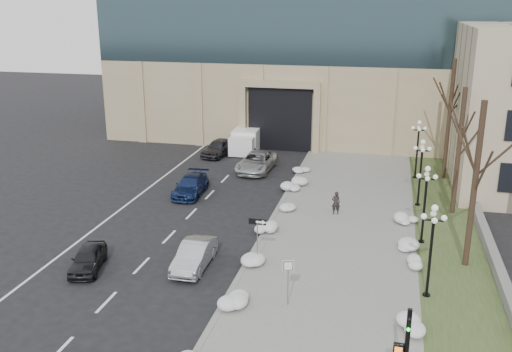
# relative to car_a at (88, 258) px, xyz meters

# --- Properties ---
(ground) EXTENTS (160.00, 160.00, 0.00)m
(ground) POSITION_rel_car_a_xyz_m (9.06, -4.98, -0.62)
(ground) COLOR black
(ground) RESTS_ON ground
(sidewalk) EXTENTS (9.00, 40.00, 0.12)m
(sidewalk) POSITION_rel_car_a_xyz_m (12.56, 9.02, -0.56)
(sidewalk) COLOR gray
(sidewalk) RESTS_ON ground
(curb) EXTENTS (0.30, 40.00, 0.14)m
(curb) POSITION_rel_car_a_xyz_m (8.06, 9.02, -0.55)
(curb) COLOR gray
(curb) RESTS_ON ground
(grass_strip) EXTENTS (4.00, 40.00, 0.10)m
(grass_strip) POSITION_rel_car_a_xyz_m (19.06, 9.02, -0.57)
(grass_strip) COLOR #334422
(grass_strip) RESTS_ON ground
(stone_wall) EXTENTS (0.50, 30.00, 0.70)m
(stone_wall) POSITION_rel_car_a_xyz_m (21.06, 11.02, -0.27)
(stone_wall) COLOR gray
(stone_wall) RESTS_ON ground
(car_a) EXTENTS (2.33, 3.89, 1.24)m
(car_a) POSITION_rel_car_a_xyz_m (0.00, 0.00, 0.00)
(car_a) COLOR black
(car_a) RESTS_ON ground
(car_b) EXTENTS (1.55, 4.22, 1.38)m
(car_b) POSITION_rel_car_a_xyz_m (5.41, 1.54, 0.07)
(car_b) COLOR #A9ABB0
(car_b) RESTS_ON ground
(car_c) EXTENTS (2.17, 4.79, 1.36)m
(car_c) POSITION_rel_car_a_xyz_m (1.18, 12.79, 0.06)
(car_c) COLOR #16254E
(car_c) RESTS_ON ground
(car_d) EXTENTS (2.81, 5.67, 1.54)m
(car_d) POSITION_rel_car_a_xyz_m (4.52, 19.81, 0.15)
(car_d) COLOR #B5B5B5
(car_d) RESTS_ON ground
(car_e) EXTENTS (2.68, 4.80, 1.54)m
(car_e) POSITION_rel_car_a_xyz_m (0.03, 23.72, 0.15)
(car_e) COLOR #2D2C31
(car_e) RESTS_ON ground
(pedestrian) EXTENTS (0.65, 0.52, 1.56)m
(pedestrian) POSITION_rel_car_a_xyz_m (11.99, 10.96, 0.28)
(pedestrian) COLOR black
(pedestrian) RESTS_ON sidewalk
(box_truck) EXTENTS (2.55, 6.69, 2.10)m
(box_truck) POSITION_rel_car_a_xyz_m (2.04, 26.60, 0.40)
(box_truck) COLOR silver
(box_truck) RESTS_ON ground
(one_way_sign) EXTENTS (0.98, 0.26, 2.64)m
(one_way_sign) POSITION_rel_car_a_xyz_m (8.77, 2.61, 1.56)
(one_way_sign) COLOR slate
(one_way_sign) RESTS_ON ground
(keep_sign) EXTENTS (0.50, 0.17, 2.38)m
(keep_sign) POSITION_rel_car_a_xyz_m (11.01, -1.40, 1.13)
(keep_sign) COLOR slate
(keep_sign) RESTS_ON ground
(snow_clump_b) EXTENTS (1.10, 1.60, 0.36)m
(snow_clump_b) POSITION_rel_car_a_xyz_m (8.71, -2.05, -0.32)
(snow_clump_b) COLOR white
(snow_clump_b) RESTS_ON sidewalk
(snow_clump_c) EXTENTS (1.10, 1.60, 0.36)m
(snow_clump_c) POSITION_rel_car_a_xyz_m (8.65, 2.42, -0.32)
(snow_clump_c) COLOR white
(snow_clump_c) RESTS_ON sidewalk
(snow_clump_d) EXTENTS (1.10, 1.60, 0.36)m
(snow_clump_d) POSITION_rel_car_a_xyz_m (8.17, 6.72, -0.32)
(snow_clump_d) COLOR white
(snow_clump_d) RESTS_ON sidewalk
(snow_clump_e) EXTENTS (1.10, 1.60, 0.36)m
(snow_clump_e) POSITION_rel_car_a_xyz_m (8.53, 11.02, -0.32)
(snow_clump_e) COLOR white
(snow_clump_e) RESTS_ON sidewalk
(snow_clump_f) EXTENTS (1.10, 1.60, 0.36)m
(snow_clump_f) POSITION_rel_car_a_xyz_m (8.24, 15.48, -0.32)
(snow_clump_f) COLOR white
(snow_clump_f) RESTS_ON sidewalk
(snow_clump_g) EXTENTS (1.10, 1.60, 0.36)m
(snow_clump_g) POSITION_rel_car_a_xyz_m (8.19, 19.99, -0.32)
(snow_clump_g) COLOR white
(snow_clump_g) RESTS_ON sidewalk
(snow_clump_h) EXTENTS (1.10, 1.60, 0.36)m
(snow_clump_h) POSITION_rel_car_a_xyz_m (16.69, -2.39, -0.32)
(snow_clump_h) COLOR white
(snow_clump_h) RESTS_ON sidewalk
(snow_clump_i) EXTENTS (1.10, 1.60, 0.36)m
(snow_clump_i) POSITION_rel_car_a_xyz_m (16.88, 4.22, -0.32)
(snow_clump_i) COLOR white
(snow_clump_i) RESTS_ON sidewalk
(snow_clump_j) EXTENTS (1.10, 1.60, 0.36)m
(snow_clump_j) POSITION_rel_car_a_xyz_m (16.56, 10.25, -0.32)
(snow_clump_j) COLOR white
(snow_clump_j) RESTS_ON sidewalk
(snow_clump_k) EXTENTS (1.10, 1.60, 0.36)m
(snow_clump_k) POSITION_rel_car_a_xyz_m (8.86, 16.76, -0.32)
(snow_clump_k) COLOR white
(snow_clump_k) RESTS_ON sidewalk
(snow_clump_l) EXTENTS (1.10, 1.60, 0.36)m
(snow_clump_l) POSITION_rel_car_a_xyz_m (16.73, 6.17, -0.32)
(snow_clump_l) COLOR white
(snow_clump_l) RESTS_ON sidewalk
(lamppost_a) EXTENTS (1.18, 1.18, 4.76)m
(lamppost_a) POSITION_rel_car_a_xyz_m (17.36, 1.02, 2.45)
(lamppost_a) COLOR black
(lamppost_a) RESTS_ON ground
(lamppost_b) EXTENTS (1.18, 1.18, 4.76)m
(lamppost_b) POSITION_rel_car_a_xyz_m (17.36, 7.52, 2.45)
(lamppost_b) COLOR black
(lamppost_b) RESTS_ON ground
(lamppost_c) EXTENTS (1.18, 1.18, 4.76)m
(lamppost_c) POSITION_rel_car_a_xyz_m (17.36, 14.02, 2.45)
(lamppost_c) COLOR black
(lamppost_c) RESTS_ON ground
(lamppost_d) EXTENTS (1.18, 1.18, 4.76)m
(lamppost_d) POSITION_rel_car_a_xyz_m (17.36, 20.52, 2.45)
(lamppost_d) COLOR black
(lamppost_d) RESTS_ON ground
(tree_near) EXTENTS (3.20, 3.20, 9.00)m
(tree_near) POSITION_rel_car_a_xyz_m (19.56, 5.02, 5.21)
(tree_near) COLOR black
(tree_near) RESTS_ON ground
(tree_mid) EXTENTS (3.20, 3.20, 8.50)m
(tree_mid) POSITION_rel_car_a_xyz_m (19.56, 13.02, 4.88)
(tree_mid) COLOR black
(tree_mid) RESTS_ON ground
(tree_far) EXTENTS (3.20, 3.20, 9.50)m
(tree_far) POSITION_rel_car_a_xyz_m (19.56, 21.02, 5.53)
(tree_far) COLOR black
(tree_far) RESTS_ON ground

